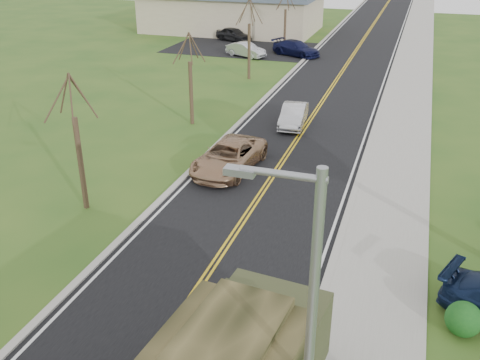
% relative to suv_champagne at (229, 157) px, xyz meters
% --- Properties ---
extents(road, '(8.00, 120.00, 0.01)m').
position_rel_suv_champagne_xyz_m(road, '(2.35, 24.12, -0.74)').
color(road, black).
rests_on(road, ground).
extents(curb_right, '(0.30, 120.00, 0.12)m').
position_rel_suv_champagne_xyz_m(curb_right, '(6.50, 24.12, -0.68)').
color(curb_right, '#9E998E').
rests_on(curb_right, ground).
extents(sidewalk_right, '(3.20, 120.00, 0.10)m').
position_rel_suv_champagne_xyz_m(sidewalk_right, '(8.25, 24.12, -0.69)').
color(sidewalk_right, '#9E998E').
rests_on(sidewalk_right, ground).
extents(curb_left, '(0.30, 120.00, 0.10)m').
position_rel_suv_champagne_xyz_m(curb_left, '(-1.80, 24.12, -0.69)').
color(curb_left, '#9E998E').
rests_on(curb_left, ground).
extents(street_light, '(1.65, 0.22, 8.00)m').
position_rel_suv_champagne_xyz_m(street_light, '(7.25, -16.38, 3.69)').
color(street_light, gray).
rests_on(street_light, ground).
extents(bare_tree_a, '(1.93, 2.26, 6.08)m').
position_rel_suv_champagne_xyz_m(bare_tree_a, '(-4.66, -5.88, 1.88)').
color(bare_tree_a, '#38281C').
rests_on(bare_tree_a, ground).
extents(bare_tree_b, '(1.83, 2.14, 5.73)m').
position_rel_suv_champagne_xyz_m(bare_tree_b, '(-4.66, 6.12, 1.73)').
color(bare_tree_b, '#38281C').
rests_on(bare_tree_b, ground).
extents(bare_tree_c, '(2.04, 2.39, 6.42)m').
position_rel_suv_champagne_xyz_m(bare_tree_c, '(-4.66, 18.12, 2.03)').
color(bare_tree_c, '#38281C').
rests_on(bare_tree_c, ground).
extents(bare_tree_d, '(1.88, 2.20, 5.91)m').
position_rel_suv_champagne_xyz_m(bare_tree_d, '(-4.66, 30.12, 1.81)').
color(bare_tree_d, '#38281C').
rests_on(bare_tree_d, ground).
extents(commercial_building, '(25.50, 21.50, 5.65)m').
position_rel_suv_champagne_xyz_m(commercial_building, '(-13.64, 40.09, 1.94)').
color(commercial_building, tan).
rests_on(commercial_building, ground).
extents(suv_champagne, '(2.95, 5.56, 1.49)m').
position_rel_suv_champagne_xyz_m(suv_champagne, '(0.00, 0.00, 0.00)').
color(suv_champagne, '#A37C5C').
rests_on(suv_champagne, ground).
extents(sedan_silver, '(1.79, 4.19, 1.34)m').
position_rel_suv_champagne_xyz_m(sedan_silver, '(1.55, 7.79, -0.07)').
color(sedan_silver, silver).
rests_on(sedan_silver, ground).
extents(lot_car_dark, '(4.67, 3.36, 1.48)m').
position_rel_suv_champagne_xyz_m(lot_car_dark, '(-11.26, 33.45, -0.01)').
color(lot_car_dark, black).
rests_on(lot_car_dark, ground).
extents(lot_car_silver, '(4.37, 2.88, 1.36)m').
position_rel_suv_champagne_xyz_m(lot_car_silver, '(-7.49, 26.12, -0.06)').
color(lot_car_silver, '#B6B6BB').
rests_on(lot_car_silver, ground).
extents(lot_car_navy, '(5.42, 3.95, 1.46)m').
position_rel_suv_champagne_xyz_m(lot_car_navy, '(-2.96, 28.12, -0.02)').
color(lot_car_navy, '#0E1133').
rests_on(lot_car_navy, ground).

